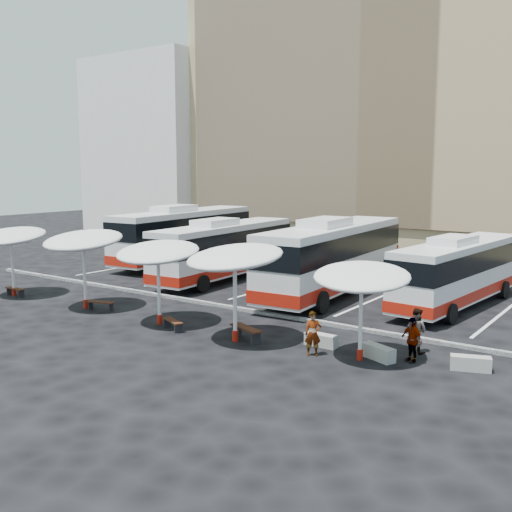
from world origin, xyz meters
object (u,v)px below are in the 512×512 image
Objects in this scene: sunshade_2 at (158,252)px; wood_bench_2 at (173,322)px; bus_3 at (459,270)px; wood_bench_1 at (101,304)px; wood_bench_0 at (15,290)px; passenger_2 at (412,340)px; sunshade_1 at (83,241)px; sunshade_3 at (235,257)px; sunshade_4 at (362,277)px; bus_0 at (185,233)px; bus_1 at (225,248)px; conc_bench_1 at (378,353)px; bus_2 at (334,255)px; conc_bench_0 at (321,340)px; wood_bench_3 at (246,330)px; conc_bench_2 at (471,363)px; passenger_0 at (313,334)px; sunshade_0 at (11,236)px; passenger_1 at (416,330)px.

sunshade_2 is 3.00m from wood_bench_2.
wood_bench_2 is at bearing -121.14° from bus_3.
wood_bench_1 reaches higher than wood_bench_2.
passenger_2 is (20.76, 1.58, 0.47)m from wood_bench_0.
sunshade_1 is 9.12m from sunshade_3.
sunshade_3 reaches higher than sunshade_4.
sunshade_1 reaches higher than bus_3.
bus_0 is 2.97× the size of sunshade_1.
passenger_2 is (21.08, -11.86, -1.30)m from bus_0.
bus_0 is 8.35× the size of passenger_2.
bus_1 is 16.46m from conc_bench_1.
bus_1 is at bearing 147.14° from conc_bench_1.
bus_2 reaches higher than wood_bench_1.
sunshade_1 is 12.53m from conc_bench_0.
sunshade_4 is (9.08, 0.52, -0.16)m from sunshade_2.
bus_3 is (6.20, 1.10, -0.33)m from bus_2.
bus_1 is 14.40m from conc_bench_0.
wood_bench_2 is at bearing -4.14° from sunshade_1.
sunshade_3 reaches higher than bus_1.
bus_1 is 13.01m from wood_bench_3.
wood_bench_1 is (-13.32, -10.64, -1.44)m from bus_3.
conc_bench_0 is at bearing -40.49° from bus_1.
bus_2 reaches higher than wood_bench_2.
wood_bench_0 is at bearing -175.35° from conc_bench_2.
passenger_0 reaches higher than wood_bench_3.
bus_0 is at bearing 153.24° from conc_bench_2.
wood_bench_1 is at bearing 3.93° from sunshade_0.
wood_bench_1 is 1.12× the size of conc_bench_2.
bus_2 is 9.13× the size of wood_bench_1.
conc_bench_0 is (17.36, 1.37, -0.08)m from wood_bench_0.
bus_2 reaches higher than wood_bench_0.
conc_bench_2 is (5.33, 0.47, 0.00)m from conc_bench_0.
bus_0 is 13.49m from sunshade_0.
sunshade_1 reaches higher than passenger_0.
conc_bench_0 is at bearing 19.39° from wood_bench_3.
wood_bench_3 reaches higher than wood_bench_0.
bus_3 is 17.90m from sunshade_1.
sunshade_1 reaches higher than wood_bench_0.
bus_0 reaches higher than conc_bench_1.
sunshade_1 is 1.02× the size of sunshade_2.
bus_1 is 16.24m from sunshade_4.
passenger_0 is at bearing 2.89° from sunshade_3.
bus_1 is 7.29m from bus_2.
conc_bench_1 is (13.75, -8.89, -1.64)m from bus_1.
conc_bench_1 is (0.26, -9.92, -1.52)m from bus_3.
bus_2 is at bearing 53.30° from wood_bench_1.
sunshade_2 reaches higher than passenger_1.
bus_2 is 2.97× the size of sunshade_1.
bus_3 reaches higher than passenger_2.
wood_bench_1 is (0.17, -9.61, -1.56)m from bus_1.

